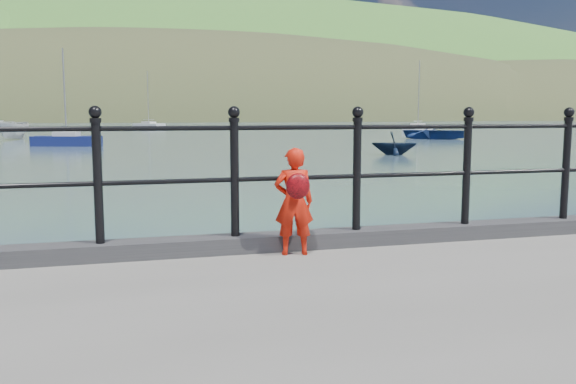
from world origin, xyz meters
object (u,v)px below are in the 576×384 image
object	(u,v)px
launch_navy	(394,143)
launch_blue	(438,132)
railing	(297,162)
child	(294,201)
sailboat_deep	(149,126)
sailboat_port	(67,141)
sailboat_far	(418,128)
launch_white	(13,130)

from	to	relation	value
launch_navy	launch_blue	bearing A→B (deg)	-8.98
railing	child	bearing A→B (deg)	-112.31
child	launch_navy	size ratio (longest dim) A/B	0.40
child	sailboat_deep	world-z (taller)	sailboat_deep
railing	sailboat_port	size ratio (longest dim) A/B	2.60
sailboat_far	launch_navy	bearing A→B (deg)	-160.39
launch_white	sailboat_far	xyz separation A→B (m)	(46.15, 14.95, -0.51)
sailboat_far	launch_white	bearing A→B (deg)	156.43
railing	sailboat_deep	distance (m)	94.61
launch_navy	sailboat_far	distance (m)	46.86
child	launch_navy	xyz separation A→B (m)	(13.12, 25.80, -0.86)
child	sailboat_deep	size ratio (longest dim) A/B	0.11
sailboat_deep	sailboat_port	bearing A→B (deg)	-42.85
launch_blue	launch_navy	world-z (taller)	launch_navy
railing	launch_white	xyz separation A→B (m)	(-10.52, 51.63, -0.97)
child	sailboat_port	bearing A→B (deg)	-73.33
railing	child	world-z (taller)	railing
launch_blue	launch_navy	size ratio (longest dim) A/B	2.46
launch_navy	child	bearing A→B (deg)	179.15
launch_white	launch_navy	distance (m)	35.13
launch_navy	sailboat_deep	bearing A→B (deg)	34.54
launch_blue	sailboat_deep	bearing A→B (deg)	71.95
child	launch_blue	size ratio (longest dim) A/B	0.16
launch_navy	launch_white	bearing A→B (deg)	68.15
sailboat_port	launch_white	bearing A→B (deg)	132.01
child	sailboat_deep	xyz separation A→B (m)	(2.88, 94.82, -1.16)
child	launch_blue	world-z (taller)	child
launch_navy	sailboat_deep	size ratio (longest dim) A/B	0.27
railing	sailboat_deep	size ratio (longest dim) A/B	1.99
launch_blue	launch_navy	xyz separation A→B (m)	(-12.83, -18.27, 0.02)
launch_blue	sailboat_port	distance (m)	31.35
sailboat_deep	launch_white	bearing A→B (deg)	-51.67
launch_white	sailboat_deep	distance (m)	44.95
sailboat_port	sailboat_deep	world-z (taller)	sailboat_deep
launch_white	sailboat_deep	xyz separation A→B (m)	(13.29, 42.93, -0.51)
launch_blue	sailboat_far	size ratio (longest dim) A/B	0.65
railing	launch_white	world-z (taller)	railing
sailboat_port	sailboat_deep	distance (m)	55.19
child	launch_white	size ratio (longest dim) A/B	0.22
launch_blue	sailboat_far	xyz separation A→B (m)	(9.80, 22.77, -0.28)
launch_navy	sailboat_far	bearing A→B (deg)	-2.77
child	sailboat_port	world-z (taller)	sailboat_port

